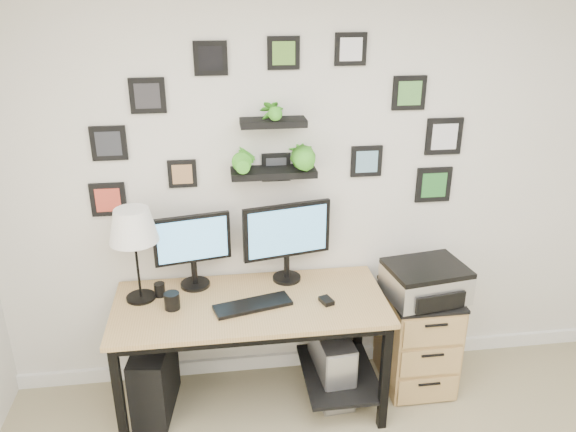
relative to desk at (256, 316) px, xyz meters
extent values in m
plane|color=silver|center=(0.44, 0.33, 0.67)|extent=(4.00, 0.00, 4.00)
cube|color=white|center=(0.44, 0.32, -0.58)|extent=(4.00, 0.03, 0.10)
cube|color=tan|center=(-0.04, -0.04, 0.11)|extent=(1.60, 0.70, 0.03)
cube|color=black|center=(-0.04, -0.04, 0.07)|extent=(1.54, 0.64, 0.05)
cube|color=black|center=(-0.04, 0.29, -0.17)|extent=(1.44, 0.02, 0.41)
cube|color=black|center=(0.51, -0.04, -0.45)|extent=(0.45, 0.63, 0.03)
cube|color=black|center=(-0.79, -0.34, -0.27)|extent=(0.05, 0.05, 0.72)
cube|color=black|center=(-0.79, 0.26, -0.27)|extent=(0.05, 0.05, 0.72)
cube|color=black|center=(0.71, -0.34, -0.27)|extent=(0.05, 0.05, 0.72)
cube|color=black|center=(0.71, 0.26, -0.27)|extent=(0.05, 0.05, 0.72)
cylinder|color=black|center=(-0.36, 0.20, 0.13)|extent=(0.21, 0.21, 0.02)
cylinder|color=black|center=(-0.36, 0.20, 0.21)|extent=(0.04, 0.04, 0.16)
cube|color=black|center=(-0.36, 0.20, 0.44)|extent=(0.46, 0.12, 0.30)
cube|color=#59A5D8|center=(-0.35, 0.18, 0.44)|extent=(0.41, 0.08, 0.26)
cylinder|color=black|center=(0.21, 0.21, 0.13)|extent=(0.21, 0.21, 0.02)
cylinder|color=black|center=(0.21, 0.21, 0.21)|extent=(0.04, 0.04, 0.16)
cube|color=black|center=(0.21, 0.20, 0.46)|extent=(0.55, 0.14, 0.34)
cube|color=#59A5D8|center=(0.22, 0.18, 0.46)|extent=(0.49, 0.11, 0.30)
cube|color=black|center=(-0.03, -0.09, 0.13)|extent=(0.47, 0.25, 0.02)
cube|color=black|center=(0.40, -0.11, 0.14)|extent=(0.09, 0.11, 0.03)
cylinder|color=black|center=(-0.68, 0.09, 0.13)|extent=(0.17, 0.17, 0.02)
cylinder|color=black|center=(-0.68, 0.09, 0.39)|extent=(0.02, 0.02, 0.52)
cone|color=white|center=(-0.68, 0.09, 0.60)|extent=(0.28, 0.28, 0.19)
cylinder|color=black|center=(-0.48, -0.05, 0.17)|extent=(0.09, 0.09, 0.10)
cylinder|color=black|center=(-0.57, 0.11, 0.17)|extent=(0.06, 0.06, 0.08)
cube|color=black|center=(-0.64, 0.01, -0.39)|extent=(0.27, 0.49, 0.47)
cube|color=gray|center=(0.47, 0.01, -0.40)|extent=(0.23, 0.46, 0.45)
cube|color=silver|center=(0.49, -0.21, -0.40)|extent=(0.18, 0.02, 0.42)
cube|color=tan|center=(1.05, 0.06, -0.30)|extent=(0.42, 0.50, 0.65)
cube|color=black|center=(1.05, 0.06, 0.03)|extent=(0.43, 0.51, 0.02)
cube|color=tan|center=(1.05, -0.19, -0.52)|extent=(0.39, 0.02, 0.18)
cylinder|color=black|center=(1.05, -0.21, -0.46)|extent=(0.14, 0.02, 0.02)
cube|color=tan|center=(1.05, -0.19, -0.30)|extent=(0.39, 0.02, 0.18)
cylinder|color=black|center=(1.05, -0.21, -0.24)|extent=(0.14, 0.02, 0.02)
cube|color=tan|center=(1.05, -0.19, -0.08)|extent=(0.39, 0.02, 0.18)
cylinder|color=black|center=(1.05, -0.21, -0.02)|extent=(0.14, 0.02, 0.02)
cube|color=silver|center=(1.05, 0.02, 0.14)|extent=(0.51, 0.43, 0.18)
cube|color=black|center=(1.05, 0.02, 0.24)|extent=(0.51, 0.43, 0.03)
cube|color=black|center=(1.08, -0.17, 0.11)|extent=(0.32, 0.07, 0.11)
cube|color=black|center=(0.14, 0.24, 0.82)|extent=(0.50, 0.18, 0.04)
cube|color=black|center=(0.14, 0.23, 1.12)|extent=(0.38, 0.15, 0.04)
imported|color=green|center=(-0.03, 0.24, 0.98)|extent=(0.15, 0.12, 0.27)
imported|color=green|center=(0.31, 0.24, 0.98)|extent=(0.15, 0.15, 0.27)
imported|color=green|center=(0.14, 0.23, 1.27)|extent=(0.13, 0.09, 0.25)
cube|color=black|center=(-0.55, 0.32, 1.28)|extent=(0.20, 0.02, 0.20)
cube|color=#28272B|center=(-0.55, 0.31, 1.28)|extent=(0.14, 0.00, 0.14)
cube|color=black|center=(0.72, 0.32, 0.84)|extent=(0.19, 0.02, 0.19)
cube|color=#699DB9|center=(0.72, 0.31, 0.84)|extent=(0.14, 0.00, 0.14)
cube|color=black|center=(0.16, 0.32, 0.83)|extent=(0.17, 0.02, 0.17)
cube|color=#37383E|center=(0.16, 0.31, 0.83)|extent=(0.12, 0.00, 0.12)
cube|color=black|center=(-0.19, 0.32, 1.47)|extent=(0.19, 0.02, 0.19)
cube|color=black|center=(-0.19, 0.31, 1.47)|extent=(0.13, 0.00, 0.13)
cube|color=black|center=(0.59, 0.32, 1.51)|extent=(0.18, 0.02, 0.18)
cube|color=white|center=(0.59, 0.31, 1.51)|extent=(0.13, 0.00, 0.13)
cube|color=black|center=(-0.79, 0.32, 1.01)|extent=(0.20, 0.02, 0.20)
cube|color=#282B31|center=(-0.79, 0.31, 1.01)|extent=(0.14, 0.00, 0.14)
cube|color=black|center=(-0.39, 0.32, 0.81)|extent=(0.17, 0.02, 0.17)
cube|color=#A3764B|center=(-0.39, 0.31, 0.81)|extent=(0.12, 0.00, 0.12)
cube|color=black|center=(-0.84, 0.32, 0.67)|extent=(0.20, 0.02, 0.20)
cube|color=#BF3F2D|center=(-0.84, 0.31, 0.67)|extent=(0.14, 0.00, 0.14)
cube|color=black|center=(0.96, 0.32, 1.25)|extent=(0.20, 0.02, 0.20)
cube|color=#509142|center=(0.96, 0.31, 1.25)|extent=(0.14, 0.00, 0.14)
cube|color=black|center=(0.21, 0.32, 1.49)|extent=(0.18, 0.02, 0.18)
cube|color=#548B2E|center=(0.21, 0.31, 1.49)|extent=(0.13, 0.00, 0.13)
cube|color=black|center=(1.20, 0.32, 0.98)|extent=(0.23, 0.02, 0.23)
cube|color=silver|center=(1.20, 0.31, 0.98)|extent=(0.16, 0.00, 0.16)
cube|color=black|center=(1.17, 0.32, 0.67)|extent=(0.23, 0.02, 0.23)
cube|color=#2B7630|center=(1.17, 0.31, 0.67)|extent=(0.16, 0.00, 0.16)
camera|label=1|loc=(-0.20, -2.88, 1.85)|focal=35.00mm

